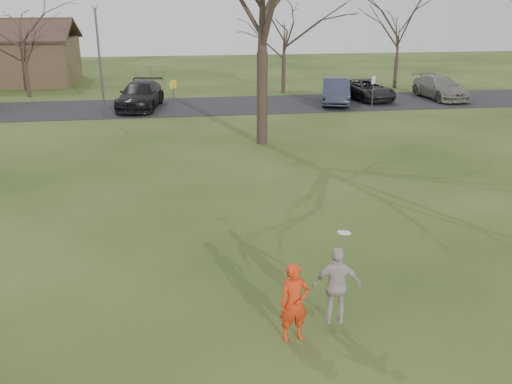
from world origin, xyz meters
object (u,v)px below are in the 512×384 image
at_px(player_defender, 294,303).
at_px(lamp_post, 98,46).
at_px(car_5, 336,91).
at_px(car_3, 140,95).
at_px(car_6, 368,90).
at_px(car_7, 440,88).
at_px(catching_play, 337,286).

distance_m(player_defender, lamp_post, 24.03).
height_order(player_defender, car_5, car_5).
height_order(player_defender, lamp_post, lamp_post).
xyz_separation_m(player_defender, lamp_post, (-6.04, 23.04, 3.16)).
relative_size(car_3, car_6, 1.14).
bearing_deg(lamp_post, car_7, 6.91).
bearing_deg(car_6, car_7, -13.11).
xyz_separation_m(car_5, car_7, (7.57, 0.74, -0.06)).
height_order(car_7, lamp_post, lamp_post).
bearing_deg(player_defender, catching_play, 4.15).
bearing_deg(catching_play, player_defender, -169.45).
bearing_deg(car_5, car_7, 21.96).
relative_size(car_7, lamp_post, 0.82).
bearing_deg(car_5, catching_play, -90.47).
distance_m(car_5, lamp_post, 14.90).
distance_m(car_3, car_6, 15.06).
bearing_deg(car_3, catching_play, -69.60).
xyz_separation_m(player_defender, catching_play, (0.90, 0.17, 0.21)).
xyz_separation_m(car_6, catching_play, (-10.07, -25.97, 0.30)).
relative_size(player_defender, car_7, 0.31).
bearing_deg(catching_play, car_6, 68.81).
xyz_separation_m(car_5, lamp_post, (-14.44, -1.93, 3.13)).
height_order(car_6, car_7, car_7).
distance_m(player_defender, car_3, 25.61).
bearing_deg(car_5, lamp_post, -156.04).
bearing_deg(car_6, player_defender, -120.99).
height_order(car_6, lamp_post, lamp_post).
bearing_deg(lamp_post, player_defender, -75.31).
bearing_deg(car_7, player_defender, -124.78).
bearing_deg(car_3, car_6, 12.46).
xyz_separation_m(car_5, car_6, (2.57, 1.17, -0.13)).
distance_m(car_5, car_7, 7.61).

